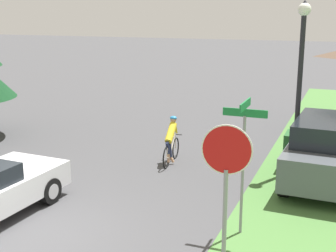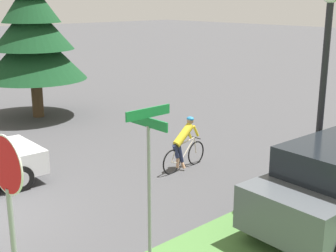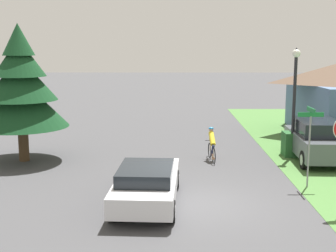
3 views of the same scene
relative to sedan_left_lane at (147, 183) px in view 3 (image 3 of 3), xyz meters
name	(u,v)px [view 3 (image 3 of 3)]	position (x,y,z in m)	size (l,w,h in m)	color
ground_plane	(196,204)	(1.55, -0.03, -0.66)	(140.00, 140.00, 0.00)	#424244
sedan_left_lane	(147,183)	(0.00, 0.00, 0.00)	(2.10, 4.81, 1.28)	silver
cyclist	(212,145)	(2.54, 5.62, 0.03)	(0.44, 1.71, 1.45)	black
parked_suv_right	(317,140)	(7.07, 5.67, 0.23)	(2.11, 4.55, 1.77)	#4C5156
street_lamp	(295,88)	(6.16, 6.18, 2.45)	(0.36, 0.36, 4.85)	black
street_name_sign	(310,133)	(5.59, 1.79, 1.29)	(0.90, 0.90, 2.83)	gray
conifer_tall_near	(21,88)	(-5.61, 5.53, 2.52)	(3.95, 3.95, 5.86)	#4C3823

